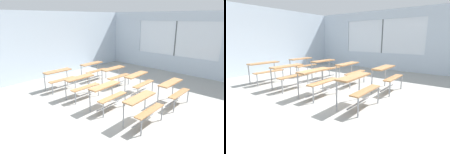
# 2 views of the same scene
# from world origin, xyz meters

# --- Properties ---
(ground) EXTENTS (10.00, 9.00, 0.05)m
(ground) POSITION_xyz_m (0.00, 0.00, -0.03)
(ground) COLOR #9E9E99
(wall_back) EXTENTS (10.00, 0.12, 3.00)m
(wall_back) POSITION_xyz_m (0.00, 4.50, 1.50)
(wall_back) COLOR silver
(wall_back) RESTS_ON ground
(wall_right) EXTENTS (0.12, 9.00, 3.00)m
(wall_right) POSITION_xyz_m (5.00, -0.13, 1.45)
(wall_right) COLOR silver
(wall_right) RESTS_ON ground
(desk_bench_r0c0) EXTENTS (1.11, 0.60, 0.74)m
(desk_bench_r0c0) POSITION_xyz_m (-0.39, -1.29, 0.56)
(desk_bench_r0c0) COLOR #A87547
(desk_bench_r0c0) RESTS_ON ground
(desk_bench_r0c1) EXTENTS (1.10, 0.59, 0.74)m
(desk_bench_r0c1) POSITION_xyz_m (1.28, -1.32, 0.56)
(desk_bench_r0c1) COLOR #A87547
(desk_bench_r0c1) RESTS_ON ground
(desk_bench_r1c0) EXTENTS (1.11, 0.61, 0.74)m
(desk_bench_r1c0) POSITION_xyz_m (-0.37, 0.02, 0.56)
(desk_bench_r1c0) COLOR #A87547
(desk_bench_r1c0) RESTS_ON ground
(desk_bench_r1c1) EXTENTS (1.12, 0.63, 0.74)m
(desk_bench_r1c1) POSITION_xyz_m (1.28, 0.02, 0.56)
(desk_bench_r1c1) COLOR #A87547
(desk_bench_r1c1) RESTS_ON ground
(desk_bench_r2c0) EXTENTS (1.11, 0.61, 0.74)m
(desk_bench_r2c0) POSITION_xyz_m (-0.36, 1.28, 0.56)
(desk_bench_r2c0) COLOR #A87547
(desk_bench_r2c0) RESTS_ON ground
(desk_bench_r2c1) EXTENTS (1.12, 0.63, 0.74)m
(desk_bench_r2c1) POSITION_xyz_m (1.37, 1.27, 0.56)
(desk_bench_r2c1) COLOR #A87547
(desk_bench_r2c1) RESTS_ON ground
(desk_bench_r3c0) EXTENTS (1.11, 0.62, 0.74)m
(desk_bench_r3c0) POSITION_xyz_m (-0.41, 2.58, 0.56)
(desk_bench_r3c0) COLOR #A87547
(desk_bench_r3c0) RESTS_ON ground
(desk_bench_r3c1) EXTENTS (1.11, 0.60, 0.74)m
(desk_bench_r3c1) POSITION_xyz_m (1.34, 2.56, 0.56)
(desk_bench_r3c1) COLOR #A87547
(desk_bench_r3c1) RESTS_ON ground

